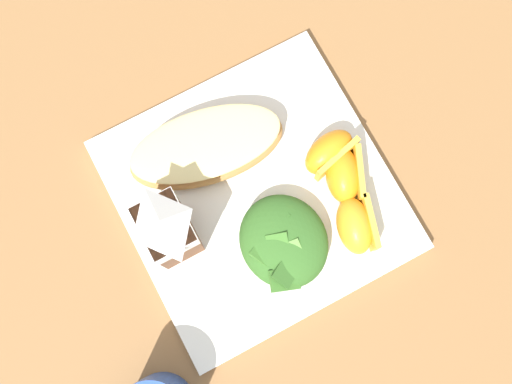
{
  "coord_description": "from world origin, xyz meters",
  "views": [
    {
      "loc": [
        -0.11,
        0.06,
        0.67
      ],
      "look_at": [
        0.0,
        0.0,
        0.03
      ],
      "focal_mm": 43.58,
      "sensor_mm": 36.0,
      "label": 1
    }
  ],
  "objects_px": {
    "green_salad_pile": "(280,243)",
    "milk_carton": "(167,229)",
    "cheesy_pizza_bread": "(206,147)",
    "orange_wedge_rear": "(328,149)",
    "white_plate": "(256,195)",
    "orange_wedge_front": "(356,225)",
    "orange_wedge_middle": "(345,175)"
  },
  "relations": [
    {
      "from": "green_salad_pile",
      "to": "milk_carton",
      "type": "distance_m",
      "value": 0.12
    },
    {
      "from": "cheesy_pizza_bread",
      "to": "green_salad_pile",
      "type": "bearing_deg",
      "value": -170.99
    },
    {
      "from": "green_salad_pile",
      "to": "orange_wedge_rear",
      "type": "height_order",
      "value": "green_salad_pile"
    },
    {
      "from": "green_salad_pile",
      "to": "milk_carton",
      "type": "xyz_separation_m",
      "value": [
        0.06,
        0.09,
        0.04
      ]
    },
    {
      "from": "white_plate",
      "to": "milk_carton",
      "type": "relative_size",
      "value": 2.55
    },
    {
      "from": "milk_carton",
      "to": "orange_wedge_front",
      "type": "bearing_deg",
      "value": -115.39
    },
    {
      "from": "white_plate",
      "to": "green_salad_pile",
      "type": "xyz_separation_m",
      "value": [
        -0.06,
        0.0,
        0.03
      ]
    },
    {
      "from": "orange_wedge_front",
      "to": "milk_carton",
      "type": "bearing_deg",
      "value": 64.61
    },
    {
      "from": "orange_wedge_front",
      "to": "orange_wedge_middle",
      "type": "bearing_deg",
      "value": -17.27
    },
    {
      "from": "orange_wedge_middle",
      "to": "orange_wedge_rear",
      "type": "xyz_separation_m",
      "value": [
        0.03,
        0.0,
        0.0
      ]
    },
    {
      "from": "orange_wedge_middle",
      "to": "green_salad_pile",
      "type": "bearing_deg",
      "value": 108.45
    },
    {
      "from": "green_salad_pile",
      "to": "orange_wedge_middle",
      "type": "relative_size",
      "value": 1.46
    },
    {
      "from": "white_plate",
      "to": "cheesy_pizza_bread",
      "type": "relative_size",
      "value": 1.54
    },
    {
      "from": "white_plate",
      "to": "orange_wedge_front",
      "type": "distance_m",
      "value": 0.11
    },
    {
      "from": "white_plate",
      "to": "orange_wedge_rear",
      "type": "bearing_deg",
      "value": -88.03
    },
    {
      "from": "milk_carton",
      "to": "cheesy_pizza_bread",
      "type": "bearing_deg",
      "value": -47.7
    },
    {
      "from": "white_plate",
      "to": "green_salad_pile",
      "type": "relative_size",
      "value": 2.77
    },
    {
      "from": "orange_wedge_front",
      "to": "orange_wedge_middle",
      "type": "xyz_separation_m",
      "value": [
        0.05,
        -0.02,
        0.0
      ]
    },
    {
      "from": "orange_wedge_front",
      "to": "orange_wedge_rear",
      "type": "distance_m",
      "value": 0.09
    },
    {
      "from": "orange_wedge_front",
      "to": "orange_wedge_middle",
      "type": "distance_m",
      "value": 0.05
    },
    {
      "from": "white_plate",
      "to": "orange_wedge_front",
      "type": "bearing_deg",
      "value": -137.88
    },
    {
      "from": "orange_wedge_front",
      "to": "cheesy_pizza_bread",
      "type": "bearing_deg",
      "value": 33.52
    },
    {
      "from": "white_plate",
      "to": "green_salad_pile",
      "type": "height_order",
      "value": "green_salad_pile"
    },
    {
      "from": "milk_carton",
      "to": "orange_wedge_rear",
      "type": "bearing_deg",
      "value": -88.99
    },
    {
      "from": "cheesy_pizza_bread",
      "to": "green_salad_pile",
      "type": "relative_size",
      "value": 1.79
    },
    {
      "from": "green_salad_pile",
      "to": "orange_wedge_front",
      "type": "bearing_deg",
      "value": -104.89
    },
    {
      "from": "green_salad_pile",
      "to": "orange_wedge_middle",
      "type": "bearing_deg",
      "value": -71.55
    },
    {
      "from": "cheesy_pizza_bread",
      "to": "orange_wedge_front",
      "type": "xyz_separation_m",
      "value": [
        -0.15,
        -0.1,
        0.0
      ]
    },
    {
      "from": "orange_wedge_middle",
      "to": "white_plate",
      "type": "bearing_deg",
      "value": 71.85
    },
    {
      "from": "white_plate",
      "to": "orange_wedge_front",
      "type": "height_order",
      "value": "orange_wedge_front"
    },
    {
      "from": "cheesy_pizza_bread",
      "to": "orange_wedge_middle",
      "type": "bearing_deg",
      "value": -130.03
    },
    {
      "from": "milk_carton",
      "to": "orange_wedge_middle",
      "type": "height_order",
      "value": "milk_carton"
    }
  ]
}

